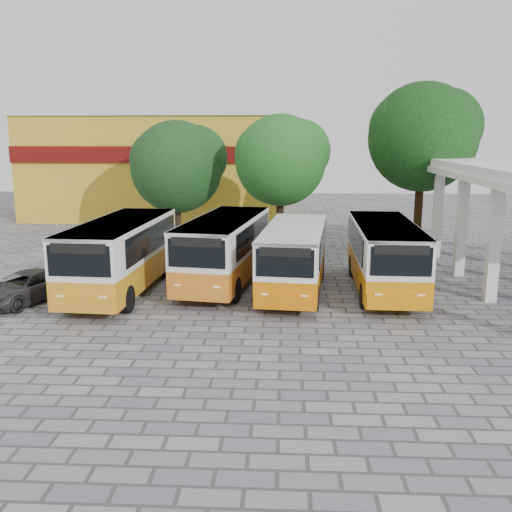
# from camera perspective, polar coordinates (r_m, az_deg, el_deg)

# --- Properties ---
(ground) EXTENTS (90.00, 90.00, 0.00)m
(ground) POSITION_cam_1_polar(r_m,az_deg,el_deg) (22.05, 4.17, -5.56)
(ground) COLOR gray
(ground) RESTS_ON ground
(shophouse_block) EXTENTS (20.40, 10.40, 8.30)m
(shophouse_block) POSITION_cam_1_polar(r_m,az_deg,el_deg) (48.21, -9.74, 8.94)
(shophouse_block) COLOR gold
(shophouse_block) RESTS_ON ground
(bus_far_left) EXTENTS (3.10, 8.69, 3.09)m
(bus_far_left) POSITION_cam_1_polar(r_m,az_deg,el_deg) (24.89, -13.36, 0.43)
(bus_far_left) COLOR orange
(bus_far_left) RESTS_ON ground
(bus_centre_left) EXTENTS (3.75, 8.68, 3.02)m
(bus_centre_left) POSITION_cam_1_polar(r_m,az_deg,el_deg) (25.61, -3.17, 0.98)
(bus_centre_left) COLOR #CC6B16
(bus_centre_left) RESTS_ON ground
(bus_centre_right) EXTENTS (3.18, 8.08, 2.84)m
(bus_centre_right) POSITION_cam_1_polar(r_m,az_deg,el_deg) (24.42, 3.85, 0.17)
(bus_centre_right) COLOR #D06700
(bus_centre_right) RESTS_ON ground
(bus_far_right) EXTENTS (2.71, 8.24, 2.95)m
(bus_far_right) POSITION_cam_1_polar(r_m,az_deg,el_deg) (25.05, 12.73, 0.35)
(bus_far_right) COLOR #D07800
(bus_far_right) RESTS_ON ground
(tree_left) EXTENTS (6.20, 5.90, 7.57)m
(tree_left) POSITION_cam_1_polar(r_m,az_deg,el_deg) (37.32, -7.82, 9.12)
(tree_left) COLOR #312317
(tree_left) RESTS_ON ground
(tree_middle) EXTENTS (5.68, 5.41, 7.85)m
(tree_middle) POSITION_cam_1_polar(r_m,az_deg,el_deg) (34.24, 2.58, 9.83)
(tree_middle) COLOR black
(tree_middle) RESTS_ON ground
(tree_right) EXTENTS (6.59, 6.27, 9.64)m
(tree_right) POSITION_cam_1_polar(r_m,az_deg,el_deg) (34.93, 16.46, 11.66)
(tree_right) COLOR black
(tree_right) RESTS_ON ground
(parked_car) EXTENTS (3.53, 4.80, 1.21)m
(parked_car) POSITION_cam_1_polar(r_m,az_deg,el_deg) (24.93, -22.10, -2.91)
(parked_car) COLOR #2A2A2C
(parked_car) RESTS_ON ground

